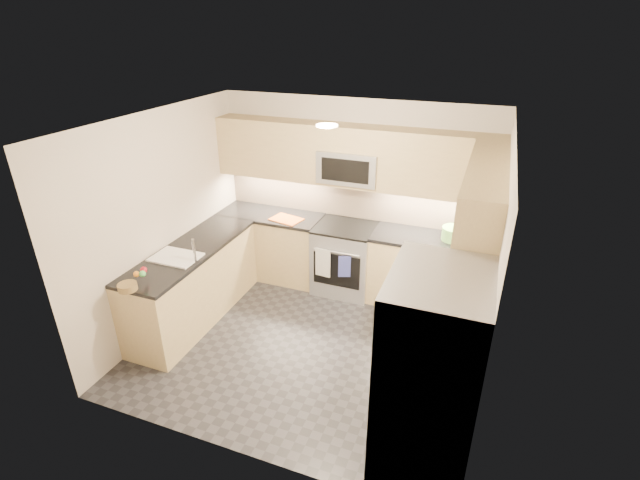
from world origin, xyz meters
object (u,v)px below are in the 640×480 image
(utensil_bowl, at_px, (454,234))
(cutting_board, at_px, (286,219))
(refrigerator, at_px, (429,379))
(fruit_basket, at_px, (127,287))
(gas_range, at_px, (344,259))
(microwave, at_px, (350,166))

(utensil_bowl, xyz_separation_m, cutting_board, (-2.15, -0.15, -0.07))
(utensil_bowl, height_order, cutting_board, utensil_bowl)
(refrigerator, height_order, utensil_bowl, refrigerator)
(refrigerator, xyz_separation_m, fruit_basket, (-2.98, 0.17, 0.07))
(cutting_board, xyz_separation_m, fruit_basket, (-0.73, -2.16, 0.03))
(gas_range, distance_m, refrigerator, 2.86)
(utensil_bowl, relative_size, cutting_board, 0.70)
(microwave, relative_size, fruit_basket, 4.05)
(utensil_bowl, bearing_deg, gas_range, -177.44)
(utensil_bowl, distance_m, fruit_basket, 3.69)
(utensil_bowl, bearing_deg, refrigerator, -87.67)
(gas_range, xyz_separation_m, microwave, (0.00, 0.12, 1.24))
(microwave, xyz_separation_m, cutting_board, (-0.80, -0.22, -0.75))
(gas_range, height_order, refrigerator, refrigerator)
(gas_range, xyz_separation_m, refrigerator, (1.45, -2.43, 0.45))
(utensil_bowl, bearing_deg, microwave, 177.25)
(microwave, relative_size, cutting_board, 1.88)
(cutting_board, bearing_deg, refrigerator, -46.08)
(gas_range, xyz_separation_m, fruit_basket, (-1.53, -2.26, 0.52))
(microwave, bearing_deg, refrigerator, -60.38)
(fruit_basket, bearing_deg, microwave, 57.33)
(microwave, height_order, refrigerator, microwave)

